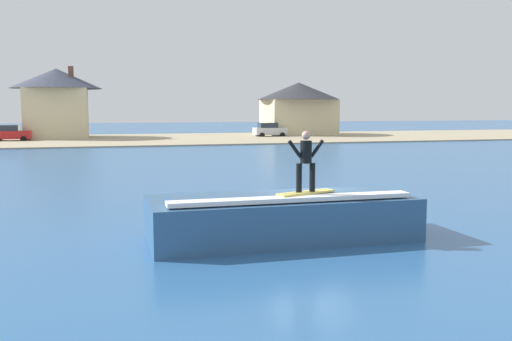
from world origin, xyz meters
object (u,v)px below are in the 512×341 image
object	(u,v)px
car_near_shore	(10,133)
car_far_shore	(269,130)
wave_crest	(282,217)
house_gabled_white	(298,105)
surfer	(306,158)
house_with_chimney	(57,99)
surfboard	(306,193)

from	to	relation	value
car_near_shore	car_far_shore	bearing A→B (deg)	3.03
car_near_shore	wave_crest	bearing A→B (deg)	-74.57
car_near_shore	car_far_shore	size ratio (longest dim) A/B	1.02
car_far_shore	house_gabled_white	distance (m)	6.78
wave_crest	surfer	xyz separation A→B (m)	(0.49, -0.58, 1.73)
wave_crest	surfer	size ratio (longest dim) A/B	4.47
surfer	car_far_shore	bearing A→B (deg)	74.05
wave_crest	car_near_shore	world-z (taller)	car_near_shore
wave_crest	car_far_shore	size ratio (longest dim) A/B	1.83
car_near_shore	car_far_shore	world-z (taller)	same
car_near_shore	house_gabled_white	size ratio (longest dim) A/B	0.38
surfer	car_far_shore	xyz separation A→B (m)	(15.56, 54.44, -1.42)
car_far_shore	house_with_chimney	distance (m)	26.22
wave_crest	car_near_shore	size ratio (longest dim) A/B	1.79
surfboard	house_gabled_white	world-z (taller)	house_gabled_white
surfer	car_far_shore	world-z (taller)	surfer
car_far_shore	house_gabled_white	world-z (taller)	house_gabled_white
house_with_chimney	surfboard	bearing A→B (deg)	-79.92
wave_crest	house_gabled_white	size ratio (longest dim) A/B	0.68
car_far_shore	house_gabled_white	bearing A→B (deg)	31.96
car_near_shore	house_with_chimney	xyz separation A→B (m)	(4.72, 4.70, 3.87)
wave_crest	car_far_shore	distance (m)	56.20
surfer	car_far_shore	size ratio (longest dim) A/B	0.41
wave_crest	house_with_chimney	bearing A→B (deg)	99.67
wave_crest	car_far_shore	xyz separation A→B (m)	(16.05, 53.86, 0.30)
house_with_chimney	house_gabled_white	bearing A→B (deg)	0.15
wave_crest	surfboard	size ratio (longest dim) A/B	4.13
surfboard	surfer	distance (m)	0.97
wave_crest	surfer	distance (m)	1.89
wave_crest	surfboard	bearing A→B (deg)	-46.76
house_gabled_white	car_far_shore	bearing A→B (deg)	-148.04
house_with_chimney	house_gabled_white	world-z (taller)	house_with_chimney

